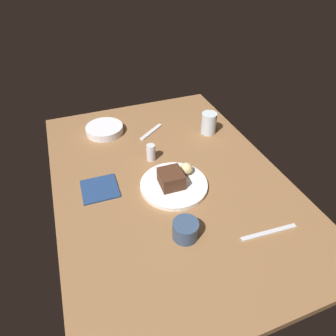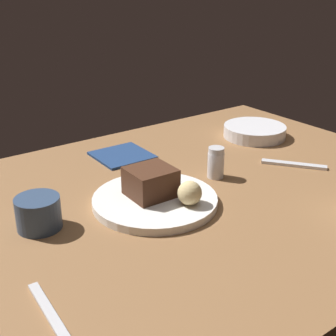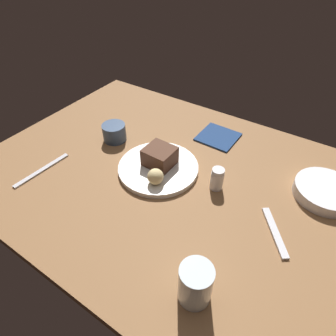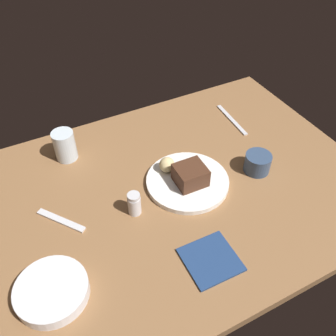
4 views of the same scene
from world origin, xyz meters
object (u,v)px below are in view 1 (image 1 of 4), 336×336
(bread_roll, at_px, (186,169))
(coffee_cup, at_px, (185,230))
(chocolate_cake_slice, at_px, (171,179))
(dessert_plate, at_px, (173,185))
(water_glass, at_px, (209,123))
(salt_shaker, at_px, (151,153))
(butter_knife, at_px, (269,232))
(folded_napkin, at_px, (100,189))
(side_bowl, at_px, (105,129))
(dessert_spoon, at_px, (151,132))

(bread_roll, relative_size, coffee_cup, 0.58)
(chocolate_cake_slice, bearing_deg, coffee_cup, 170.50)
(dessert_plate, bearing_deg, water_glass, -45.06)
(salt_shaker, bearing_deg, butter_knife, -154.53)
(dessert_plate, height_order, folded_napkin, dessert_plate)
(bread_roll, relative_size, butter_knife, 0.24)
(bread_roll, bearing_deg, chocolate_cake_slice, 116.47)
(side_bowl, bearing_deg, dessert_plate, -160.27)
(salt_shaker, distance_m, folded_napkin, 0.25)
(dessert_spoon, bearing_deg, chocolate_cake_slice, -133.54)
(dessert_spoon, xyz_separation_m, folded_napkin, (-0.30, 0.29, -0.00))
(bread_roll, height_order, butter_knife, bread_roll)
(bread_roll, xyz_separation_m, coffee_cup, (-0.25, 0.11, -0.01))
(salt_shaker, bearing_deg, bread_roll, -148.16)
(butter_knife, bearing_deg, coffee_cup, -14.22)
(coffee_cup, relative_size, butter_knife, 0.42)
(coffee_cup, distance_m, folded_napkin, 0.37)
(dessert_spoon, bearing_deg, butter_knife, -112.68)
(salt_shaker, xyz_separation_m, water_glass, (0.10, -0.31, 0.01))
(dessert_plate, distance_m, salt_shaker, 0.19)
(coffee_cup, bearing_deg, folded_napkin, 35.10)
(side_bowl, bearing_deg, chocolate_cake_slice, -161.10)
(side_bowl, bearing_deg, bread_roll, -150.97)
(coffee_cup, height_order, folded_napkin, coffee_cup)
(salt_shaker, height_order, butter_knife, salt_shaker)
(bread_roll, xyz_separation_m, folded_napkin, (0.04, 0.32, -0.04))
(side_bowl, relative_size, dessert_spoon, 1.13)
(bread_roll, relative_size, folded_napkin, 0.36)
(chocolate_cake_slice, height_order, coffee_cup, chocolate_cake_slice)
(water_glass, distance_m, folded_napkin, 0.58)
(bread_roll, xyz_separation_m, salt_shaker, (0.15, 0.09, -0.00))
(dessert_spoon, distance_m, folded_napkin, 0.41)
(dessert_spoon, height_order, folded_napkin, dessert_spoon)
(butter_knife, bearing_deg, chocolate_cake_slice, -50.74)
(bread_roll, xyz_separation_m, butter_knife, (-0.33, -0.14, -0.04))
(dessert_plate, xyz_separation_m, dessert_spoon, (0.38, -0.04, -0.00))
(dessert_plate, distance_m, folded_napkin, 0.26)
(dessert_plate, xyz_separation_m, chocolate_cake_slice, (-0.00, 0.01, 0.04))
(butter_knife, bearing_deg, dessert_spoon, -72.52)
(dessert_plate, xyz_separation_m, salt_shaker, (0.18, 0.02, 0.03))
(salt_shaker, distance_m, butter_knife, 0.53)
(bread_roll, relative_size, dessert_spoon, 0.31)
(salt_shaker, bearing_deg, dessert_plate, -172.83)
(chocolate_cake_slice, relative_size, dessert_spoon, 0.58)
(butter_knife, xyz_separation_m, folded_napkin, (0.38, 0.46, 0.00))
(coffee_cup, distance_m, dessert_spoon, 0.60)
(dessert_spoon, bearing_deg, coffee_cup, -134.48)
(water_glass, relative_size, dessert_spoon, 0.66)
(salt_shaker, relative_size, folded_napkin, 0.54)
(water_glass, bearing_deg, bread_roll, 138.98)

